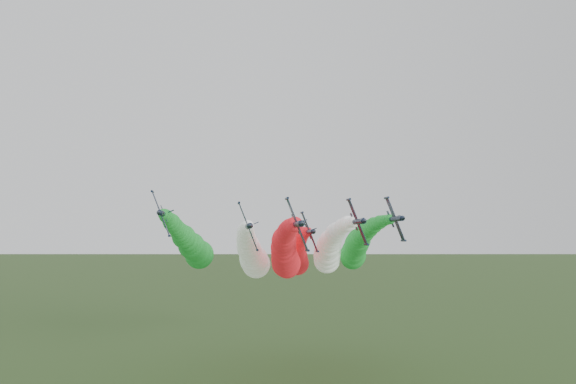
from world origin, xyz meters
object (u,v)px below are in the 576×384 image
object	(u,v)px
jet_inner_right	(329,249)
jet_outer_left	(190,244)
jet_outer_right	(357,246)
jet_inner_left	(252,254)
jet_trail	(297,254)
jet_lead	(285,253)

from	to	relation	value
jet_inner_right	jet_outer_left	bearing A→B (deg)	167.88
jet_inner_right	jet_outer_right	xyz separation A→B (m)	(8.22, 4.00, 0.67)
jet_inner_left	jet_inner_right	world-z (taller)	jet_inner_right
jet_outer_left	jet_trail	size ratio (longest dim) A/B	1.01
jet_outer_left	jet_inner_right	bearing A→B (deg)	-12.12
jet_outer_right	jet_trail	xyz separation A→B (m)	(-14.00, 12.92, -2.33)
jet_outer_left	jet_trail	xyz separation A→B (m)	(28.82, 9.50, -2.84)
jet_trail	jet_outer_left	bearing A→B (deg)	-161.76
jet_inner_right	jet_outer_left	world-z (taller)	jet_outer_left
jet_lead	jet_outer_left	world-z (taller)	jet_outer_left
jet_lead	jet_inner_right	xyz separation A→B (m)	(12.57, 12.18, 0.55)
jet_inner_left	jet_outer_right	xyz separation A→B (m)	(27.60, 4.70, 1.70)
jet_inner_left	jet_lead	bearing A→B (deg)	-59.32
jet_inner_right	jet_outer_left	distance (m)	35.40
jet_lead	jet_trail	bearing A→B (deg)	76.88
jet_lead	jet_trail	world-z (taller)	jet_lead
jet_outer_left	jet_outer_right	world-z (taller)	jet_outer_left
jet_inner_right	jet_outer_right	distance (m)	9.16
jet_outer_right	jet_inner_left	bearing A→B (deg)	-170.34
jet_outer_right	jet_trail	distance (m)	19.19
jet_outer_left	jet_outer_right	distance (m)	42.95
jet_outer_left	jet_lead	bearing A→B (deg)	-41.67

